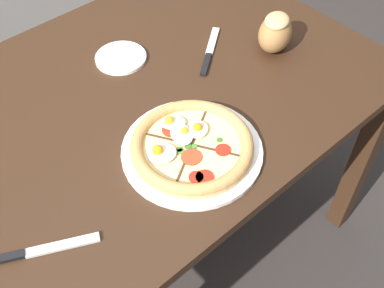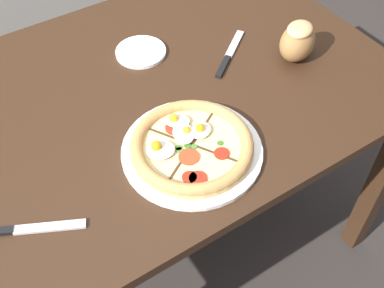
{
  "view_description": "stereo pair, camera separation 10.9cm",
  "coord_description": "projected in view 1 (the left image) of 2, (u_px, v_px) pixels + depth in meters",
  "views": [
    {
      "loc": [
        -0.37,
        -0.77,
        1.61
      ],
      "look_at": [
        0.1,
        -0.24,
        0.79
      ],
      "focal_mm": 45.0,
      "sensor_mm": 36.0,
      "label": 1
    },
    {
      "loc": [
        -0.29,
        -0.84,
        1.61
      ],
      "look_at": [
        0.1,
        -0.24,
        0.79
      ],
      "focal_mm": 45.0,
      "sensor_mm": 36.0,
      "label": 2
    }
  ],
  "objects": [
    {
      "name": "ground_plane",
      "position": [
        128.0,
        264.0,
        1.76
      ],
      "size": [
        12.0,
        12.0,
        0.0
      ],
      "primitive_type": "plane",
      "color": "#2D2826"
    },
    {
      "name": "pizza",
      "position": [
        192.0,
        147.0,
        1.1
      ],
      "size": [
        0.33,
        0.33,
        0.05
      ],
      "color": "white",
      "rests_on": "dining_table"
    },
    {
      "name": "bread_piece_near",
      "position": [
        275.0,
        32.0,
        1.32
      ],
      "size": [
        0.15,
        0.13,
        0.11
      ],
      "rotation": [
        0.0,
        0.0,
        0.42
      ],
      "color": "olive",
      "rests_on": "dining_table"
    },
    {
      "name": "side_saucer",
      "position": [
        121.0,
        58.0,
        1.33
      ],
      "size": [
        0.14,
        0.14,
        0.01
      ],
      "color": "white",
      "rests_on": "dining_table"
    },
    {
      "name": "knife_spare",
      "position": [
        210.0,
        51.0,
        1.35
      ],
      "size": [
        0.18,
        0.14,
        0.01
      ],
      "rotation": [
        0.0,
        0.0,
        0.64
      ],
      "color": "silver",
      "rests_on": "dining_table"
    },
    {
      "name": "dining_table",
      "position": [
        102.0,
        144.0,
        1.25
      ],
      "size": [
        1.55,
        0.88,
        0.76
      ],
      "color": "#331E11",
      "rests_on": "ground_plane"
    },
    {
      "name": "knife_main",
      "position": [
        34.0,
        252.0,
        0.94
      ],
      "size": [
        0.23,
        0.13,
        0.01
      ],
      "rotation": [
        0.0,
        0.0,
        -0.46
      ],
      "color": "silver",
      "rests_on": "dining_table"
    }
  ]
}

